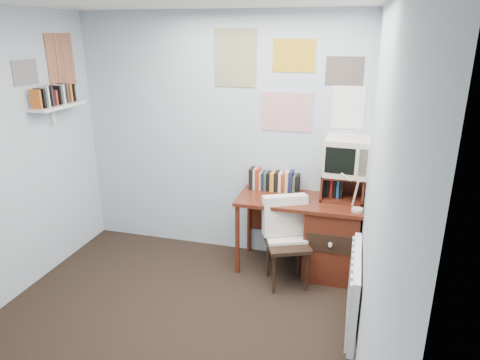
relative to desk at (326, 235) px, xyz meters
The scene contains 13 objects.
ground 1.93m from the desk, 128.37° to the right, with size 3.50×3.50×0.00m, color black.
back_wall 1.47m from the desk, 167.00° to the left, with size 3.00×0.02×2.50m, color #ACBAC5.
right_wall 1.74m from the desk, 77.48° to the right, with size 0.02×3.50×2.50m, color #ACBAC5.
desk is the anchor object (origin of this frame).
desk_chair 0.45m from the desk, 136.93° to the right, with size 0.42×0.40×0.82m, color black.
desk_lamp 0.62m from the desk, 31.56° to the right, with size 0.26×0.22×0.37m, color red.
tv_riser 0.51m from the desk, 42.96° to the left, with size 0.40×0.30×0.25m, color #5E2415.
crt_tv 0.82m from the desk, 43.34° to the left, with size 0.40×0.37×0.38m, color beige.
book_row 0.71m from the desk, 160.58° to the left, with size 0.60×0.14×0.22m, color #5E2415.
radiator 0.97m from the desk, 72.76° to the right, with size 0.09×0.80×0.60m, color white.
wall_shelf 2.87m from the desk, behind, with size 0.20×0.62×0.24m, color white.
posters_back 1.54m from the desk, 150.72° to the left, with size 1.20×0.01×0.90m, color white.
posters_left 3.13m from the desk, behind, with size 0.01×0.70×0.60m, color white.
Camera 1 is at (1.36, -2.38, 2.28)m, focal length 32.00 mm.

